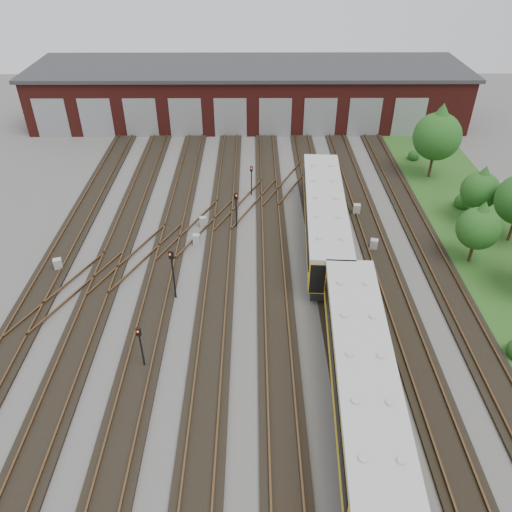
{
  "coord_description": "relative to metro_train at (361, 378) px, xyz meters",
  "views": [
    {
      "loc": [
        0.57,
        -20.47,
        21.66
      ],
      "look_at": [
        0.72,
        7.43,
        2.0
      ],
      "focal_mm": 35.0,
      "sensor_mm": 36.0,
      "label": 1
    }
  ],
  "objects": [
    {
      "name": "ground",
      "position": [
        -6.0,
        3.41,
        -2.03
      ],
      "size": [
        120.0,
        120.0,
        0.0
      ],
      "primitive_type": "plane",
      "color": "#4E4C48",
      "rests_on": "ground"
    },
    {
      "name": "track_network",
      "position": [
        -6.17,
        4.0,
        -1.93
      ],
      "size": [
        30.4,
        70.0,
        0.33
      ],
      "color": "black",
      "rests_on": "ground"
    },
    {
      "name": "maintenance_shed",
      "position": [
        -6.01,
        43.38,
        1.17
      ],
      "size": [
        51.0,
        12.5,
        6.35
      ],
      "color": "#541915",
      "rests_on": "ground"
    },
    {
      "name": "grass_verge",
      "position": [
        13.0,
        13.41,
        -2.01
      ],
      "size": [
        8.0,
        55.0,
        0.05
      ],
      "primitive_type": "cube",
      "color": "#264717",
      "rests_on": "ground"
    },
    {
      "name": "metro_train",
      "position": [
        0.0,
        0.0,
        0.0
      ],
      "size": [
        3.91,
        48.26,
        3.33
      ],
      "rotation": [
        0.0,
        0.0,
        -0.06
      ],
      "color": "black",
      "rests_on": "ground"
    },
    {
      "name": "signal_mast_0",
      "position": [
        -11.7,
        2.68,
        -0.11
      ],
      "size": [
        0.26,
        0.25,
        2.99
      ],
      "rotation": [
        0.0,
        0.0,
        -0.09
      ],
      "color": "black",
      "rests_on": "ground"
    },
    {
      "name": "signal_mast_1",
      "position": [
        -10.7,
        8.87,
        0.36
      ],
      "size": [
        0.33,
        0.31,
        3.77
      ],
      "rotation": [
        0.0,
        0.0,
        -0.39
      ],
      "color": "black",
      "rests_on": "ground"
    },
    {
      "name": "signal_mast_2",
      "position": [
        -5.63,
        23.41,
        -0.23
      ],
      "size": [
        0.24,
        0.23,
        2.82
      ],
      "rotation": [
        0.0,
        0.0,
        -0.07
      ],
      "color": "black",
      "rests_on": "ground"
    },
    {
      "name": "signal_mast_3",
      "position": [
        -6.83,
        17.68,
        0.03
      ],
      "size": [
        0.31,
        0.3,
        3.2
      ],
      "rotation": [
        0.0,
        0.0,
        0.43
      ],
      "color": "black",
      "rests_on": "ground"
    },
    {
      "name": "relay_cabinet_0",
      "position": [
        -19.55,
        12.01,
        -1.57
      ],
      "size": [
        0.67,
        0.61,
        0.94
      ],
      "primitive_type": "cube",
      "rotation": [
        0.0,
        0.0,
        0.3
      ],
      "color": "#A7A9AC",
      "rests_on": "ground"
    },
    {
      "name": "relay_cabinet_1",
      "position": [
        -9.89,
        15.31,
        -1.6
      ],
      "size": [
        0.53,
        0.44,
        0.87
      ],
      "primitive_type": "cube",
      "rotation": [
        0.0,
        0.0,
        -0.02
      ],
      "color": "#A7A9AC",
      "rests_on": "ground"
    },
    {
      "name": "relay_cabinet_2",
      "position": [
        -9.59,
        17.94,
        -1.6
      ],
      "size": [
        0.6,
        0.53,
        0.88
      ],
      "primitive_type": "cube",
      "rotation": [
        0.0,
        0.0,
        0.19
      ],
      "color": "#A7A9AC",
      "rests_on": "ground"
    },
    {
      "name": "relay_cabinet_3",
      "position": [
        3.31,
        19.79,
        -1.55
      ],
      "size": [
        0.64,
        0.55,
        0.98
      ],
      "primitive_type": "cube",
      "rotation": [
        0.0,
        0.0,
        -0.11
      ],
      "color": "#A7A9AC",
      "rests_on": "ground"
    },
    {
      "name": "relay_cabinet_4",
      "position": [
        3.72,
        14.45,
        -1.57
      ],
      "size": [
        0.66,
        0.59,
        0.93
      ],
      "primitive_type": "cube",
      "rotation": [
        0.0,
        0.0,
        -0.24
      ],
      "color": "#A7A9AC",
      "rests_on": "ground"
    },
    {
      "name": "tree_0",
      "position": [
        11.59,
        26.94,
        2.64
      ],
      "size": [
        4.39,
        4.39,
        7.27
      ],
      "color": "#352617",
      "rests_on": "ground"
    },
    {
      "name": "tree_1",
      "position": [
        12.81,
        18.7,
        1.2
      ],
      "size": [
        3.04,
        3.04,
        5.03
      ],
      "color": "#352617",
      "rests_on": "ground"
    },
    {
      "name": "tree_3",
      "position": [
        10.53,
        12.92,
        1.22
      ],
      "size": [
        3.05,
        3.05,
        5.06
      ],
      "color": "#352617",
      "rests_on": "ground"
    },
    {
      "name": "bush_1",
      "position": [
        11.16,
        31.04,
        -1.45
      ],
      "size": [
        1.16,
        1.16,
        1.16
      ],
      "primitive_type": "sphere",
      "color": "#1C4513",
      "rests_on": "ground"
    },
    {
      "name": "bush_2",
      "position": [
        12.82,
        21.01,
        -1.28
      ],
      "size": [
        1.5,
        1.5,
        1.5
      ],
      "primitive_type": "sphere",
      "color": "#1C4513",
      "rests_on": "ground"
    }
  ]
}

